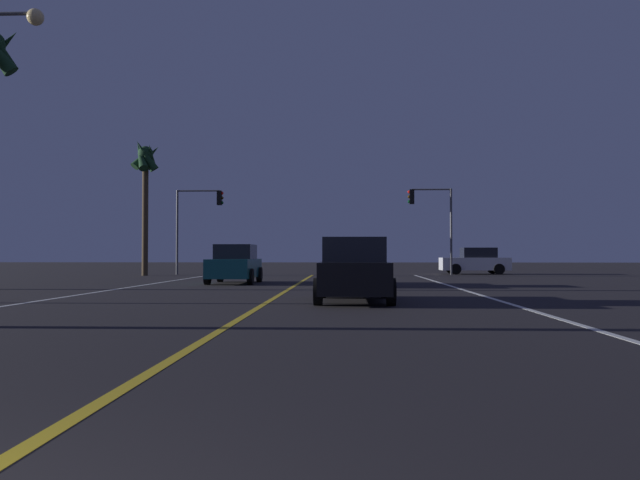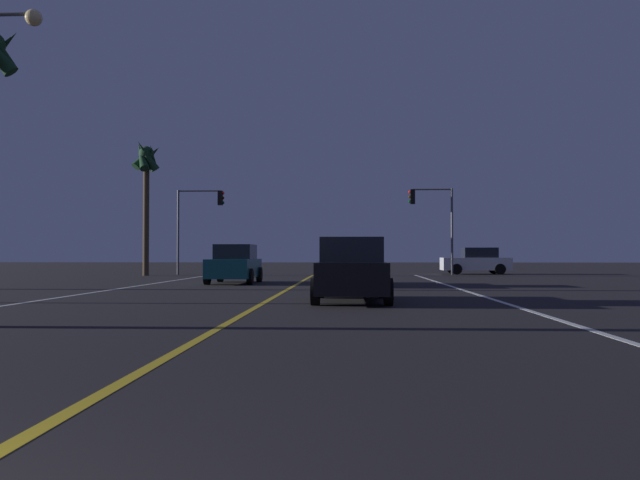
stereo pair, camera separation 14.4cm
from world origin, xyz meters
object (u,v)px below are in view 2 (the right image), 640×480
Objects in this scene: car_crossing_side at (476,261)px; traffic_light_near_right at (431,211)px; car_ahead_far at (349,265)px; car_lead_same_lane at (352,271)px; palm_tree_left_far at (146,168)px; traffic_light_near_left at (200,212)px; car_oncoming at (235,264)px.

car_crossing_side is 4.72m from traffic_light_near_right.
car_ahead_far is 8.74m from car_lead_same_lane.
palm_tree_left_far reaches higher than car_lead_same_lane.
palm_tree_left_far is (-2.81, -1.98, 2.51)m from traffic_light_near_left.
traffic_light_near_left reaches higher than car_crossing_side.
traffic_light_near_left is at bearing -159.81° from car_oncoming.
car_oncoming is at bearing 49.46° from traffic_light_near_right.
car_ahead_far is 14.91m from traffic_light_near_right.
car_crossing_side is at bearing -18.51° from car_lead_same_lane.
palm_tree_left_far is (-12.22, 20.43, 5.63)m from car_lead_same_lane.
car_lead_same_lane is 1.00× the size of car_crossing_side.
palm_tree_left_far reaches higher than car_ahead_far.
palm_tree_left_far is at bearing 10.31° from car_crossing_side.
car_ahead_far is 16.85m from traffic_light_near_left.
traffic_light_near_left is (-14.39, 0.00, -0.00)m from traffic_light_near_right.
car_oncoming is at bearing -53.91° from palm_tree_left_far.
traffic_light_near_right is (-3.09, -1.72, 3.13)m from car_crossing_side.
traffic_light_near_right is (4.99, 22.41, 3.13)m from car_lead_same_lane.
car_oncoming is at bearing -69.81° from traffic_light_near_left.
palm_tree_left_far is (-12.15, 11.70, 5.63)m from car_ahead_far.
car_ahead_far is 17.78m from palm_tree_left_far.
car_ahead_far is 0.81× the size of traffic_light_near_right.
car_oncoming and car_lead_same_lane have the same top height.
car_crossing_side is 0.81× the size of traffic_light_near_right.
car_ahead_far is 1.00× the size of car_lead_same_lane.
palm_tree_left_far reaches higher than car_oncoming.
car_lead_same_lane is at bearing -179.53° from car_ahead_far.
palm_tree_left_far reaches higher than traffic_light_near_left.
car_lead_same_lane is (5.08, -10.64, 0.00)m from car_oncoming.
traffic_light_near_right reaches higher than car_lead_same_lane.
car_oncoming and car_crossing_side have the same top height.
palm_tree_left_far is at bearing 30.88° from car_lead_same_lane.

